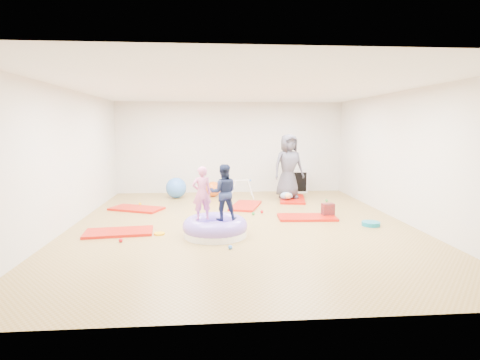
{
  "coord_description": "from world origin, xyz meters",
  "views": [
    {
      "loc": [
        -0.63,
        -7.65,
        2.02
      ],
      "look_at": [
        0.0,
        0.3,
        0.9
      ],
      "focal_mm": 28.0,
      "sensor_mm": 36.0,
      "label": 1
    }
  ],
  "objects": [
    {
      "name": "gym_mat_right",
      "position": [
        1.51,
        0.38,
        0.03
      ],
      "size": [
        1.32,
        0.71,
        0.05
      ],
      "primitive_type": "cube",
      "rotation": [
        0.0,
        0.0,
        -0.06
      ],
      "color": "red",
      "rests_on": "ground"
    },
    {
      "name": "ball_pit_balls",
      "position": [
        -0.04,
        0.57,
        0.04
      ],
      "size": [
        5.09,
        3.89,
        0.07
      ],
      "color": "#318D3C",
      "rests_on": "ground"
    },
    {
      "name": "adult_caregiver",
      "position": [
        1.54,
        2.58,
        0.95
      ],
      "size": [
        0.99,
        0.77,
        1.79
      ],
      "primitive_type": "imported",
      "rotation": [
        0.0,
        0.0,
        0.25
      ],
      "color": "#3C3A44",
      "rests_on": "gym_mat_rear_right"
    },
    {
      "name": "child_navy",
      "position": [
        -0.4,
        -0.82,
        0.88
      ],
      "size": [
        0.51,
        0.4,
        1.05
      ],
      "primitive_type": "imported",
      "rotation": [
        0.0,
        0.0,
        3.14
      ],
      "color": "#192243",
      "rests_on": "inflatable_cushion"
    },
    {
      "name": "room",
      "position": [
        0.0,
        0.0,
        1.4
      ],
      "size": [
        7.01,
        8.01,
        2.81
      ],
      "color": "#A28449",
      "rests_on": "ground"
    },
    {
      "name": "infant_play_gym",
      "position": [
        0.24,
        2.89,
        0.36
      ],
      "size": [
        0.7,
        0.67,
        0.54
      ],
      "rotation": [
        0.0,
        0.0,
        0.11
      ],
      "color": "silver",
      "rests_on": "ground"
    },
    {
      "name": "child_pink",
      "position": [
        -0.8,
        -0.75,
        0.86
      ],
      "size": [
        0.42,
        0.33,
        1.01
      ],
      "primitive_type": "imported",
      "rotation": [
        0.0,
        0.0,
        3.4
      ],
      "color": "pink",
      "rests_on": "inflatable_cushion"
    },
    {
      "name": "backpack",
      "position": [
        2.02,
        0.49,
        0.16
      ],
      "size": [
        0.29,
        0.2,
        0.31
      ],
      "primitive_type": "cube",
      "rotation": [
        0.0,
        0.0,
        0.13
      ],
      "color": "maroon",
      "rests_on": "ground"
    },
    {
      "name": "infant",
      "position": [
        1.46,
        2.34,
        0.16
      ],
      "size": [
        0.36,
        0.36,
        0.21
      ],
      "color": "#83A8C8",
      "rests_on": "gym_mat_rear_right"
    },
    {
      "name": "gym_mat_mid_left",
      "position": [
        -2.47,
        1.6,
        0.03
      ],
      "size": [
        1.42,
        1.09,
        0.05
      ],
      "primitive_type": "cube",
      "rotation": [
        0.0,
        0.0,
        -0.41
      ],
      "color": "red",
      "rests_on": "ground"
    },
    {
      "name": "gym_mat_front_left",
      "position": [
        -2.41,
        -0.51,
        0.03
      ],
      "size": [
        1.33,
        0.77,
        0.05
      ],
      "primitive_type": "cube",
      "rotation": [
        0.0,
        0.0,
        0.11
      ],
      "color": "red",
      "rests_on": "ground"
    },
    {
      "name": "exercise_ball_blue",
      "position": [
        -1.63,
        3.11,
        0.3
      ],
      "size": [
        0.59,
        0.59,
        0.59
      ],
      "primitive_type": "sphere",
      "color": "blue",
      "rests_on": "ground"
    },
    {
      "name": "gym_mat_center_back",
      "position": [
        0.26,
        1.75,
        0.03
      ],
      "size": [
        0.98,
        1.38,
        0.05
      ],
      "primitive_type": "cube",
      "rotation": [
        0.0,
        0.0,
        1.26
      ],
      "color": "red",
      "rests_on": "ground"
    },
    {
      "name": "inflatable_cushion",
      "position": [
        -0.56,
        -0.8,
        0.15
      ],
      "size": [
        1.22,
        1.22,
        0.38
      ],
      "rotation": [
        0.0,
        0.0,
        -0.02
      ],
      "color": "white",
      "rests_on": "ground"
    },
    {
      "name": "balance_disc",
      "position": [
        2.68,
        -0.33,
        0.04
      ],
      "size": [
        0.37,
        0.37,
        0.08
      ],
      "primitive_type": "cylinder",
      "color": "#0B738E",
      "rests_on": "ground"
    },
    {
      "name": "exercise_ball_orange",
      "position": [
        -0.56,
        3.24,
        0.22
      ],
      "size": [
        0.45,
        0.45,
        0.45
      ],
      "primitive_type": "sphere",
      "color": "#D65917",
      "rests_on": "ground"
    },
    {
      "name": "yellow_toy",
      "position": [
        -1.62,
        -0.64,
        0.02
      ],
      "size": [
        0.21,
        0.21,
        0.03
      ],
      "primitive_type": "cylinder",
      "color": "#FEB400",
      "rests_on": "ground"
    },
    {
      "name": "gym_mat_rear_right",
      "position": [
        1.65,
        2.54,
        0.03
      ],
      "size": [
        0.91,
        1.44,
        0.06
      ],
      "primitive_type": "cube",
      "rotation": [
        0.0,
        0.0,
        1.38
      ],
      "color": "red",
      "rests_on": "ground"
    },
    {
      "name": "cube_shelf",
      "position": [
        2.04,
        3.79,
        0.35
      ],
      "size": [
        0.7,
        0.34,
        0.7
      ],
      "color": "silver",
      "rests_on": "ground"
    }
  ]
}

